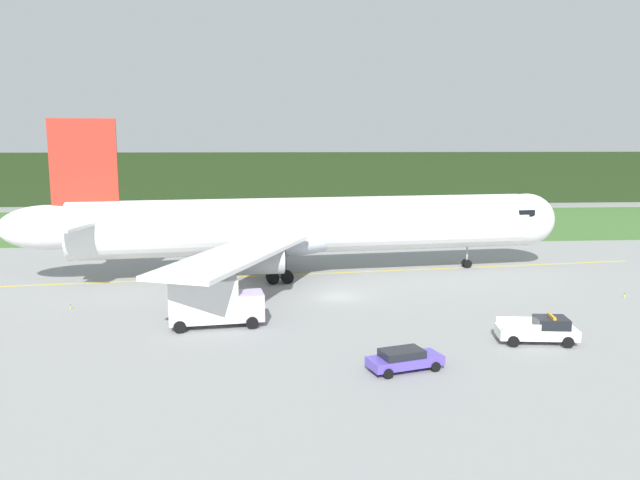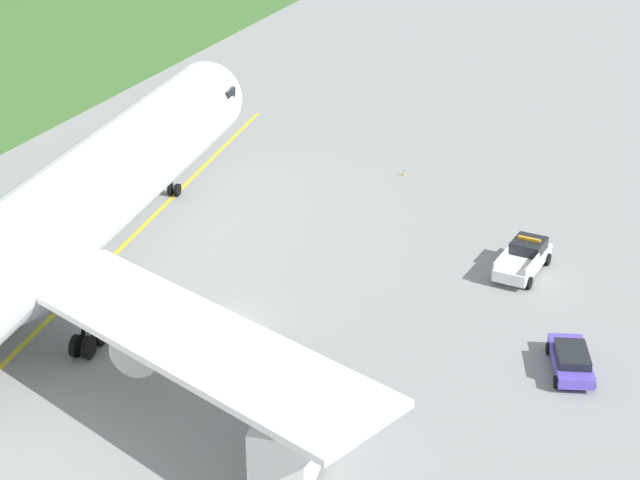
{
  "view_description": "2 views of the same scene",
  "coord_description": "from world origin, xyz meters",
  "px_view_note": "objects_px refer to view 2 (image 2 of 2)",
  "views": [
    {
      "loc": [
        -5.74,
        -53.68,
        13.62
      ],
      "look_at": [
        -0.9,
        8.78,
        3.68
      ],
      "focal_mm": 35.45,
      "sensor_mm": 36.0,
      "label": 1
    },
    {
      "loc": [
        -43.49,
        -22.3,
        27.96
      ],
      "look_at": [
        5.25,
        -3.27,
        3.41
      ],
      "focal_mm": 57.38,
      "sensor_mm": 36.0,
      "label": 2
    }
  ],
  "objects_px": {
    "ops_pickup_truck": "(524,258)",
    "staff_car": "(571,359)",
    "airliner": "(42,236)",
    "catering_truck": "(296,431)"
  },
  "relations": [
    {
      "from": "catering_truck",
      "to": "staff_car",
      "type": "relative_size",
      "value": 1.48
    },
    {
      "from": "ops_pickup_truck",
      "to": "staff_car",
      "type": "xyz_separation_m",
      "value": [
        -10.26,
        -4.4,
        -0.2
      ]
    },
    {
      "from": "airliner",
      "to": "staff_car",
      "type": "bearing_deg",
      "value": -80.21
    },
    {
      "from": "airliner",
      "to": "staff_car",
      "type": "xyz_separation_m",
      "value": [
        4.78,
        -27.72,
        -4.26
      ]
    },
    {
      "from": "staff_car",
      "to": "catering_truck",
      "type": "bearing_deg",
      "value": 140.79
    },
    {
      "from": "airliner",
      "to": "ops_pickup_truck",
      "type": "distance_m",
      "value": 28.04
    },
    {
      "from": "ops_pickup_truck",
      "to": "staff_car",
      "type": "bearing_deg",
      "value": -156.79
    },
    {
      "from": "airliner",
      "to": "catering_truck",
      "type": "bearing_deg",
      "value": -112.61
    },
    {
      "from": "staff_car",
      "to": "ops_pickup_truck",
      "type": "bearing_deg",
      "value": 23.21
    },
    {
      "from": "catering_truck",
      "to": "staff_car",
      "type": "xyz_separation_m",
      "value": [
        12.18,
        -9.94,
        -1.19
      ]
    }
  ]
}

